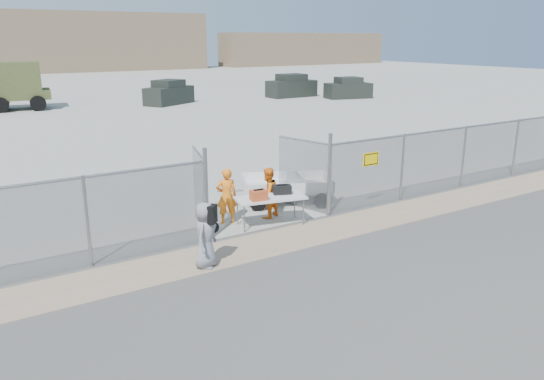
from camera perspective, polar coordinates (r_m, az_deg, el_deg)
ground at (r=13.50m, az=4.53°, el=-6.50°), size 160.00×160.00×0.00m
tarmac_inside at (r=52.76m, az=-23.98°, el=9.12°), size 160.00×80.00×0.01m
dirt_strip at (r=14.25m, az=2.14°, el=-5.18°), size 44.00×1.60×0.01m
distant_hills at (r=88.86m, az=-24.70°, el=14.26°), size 140.00×6.00×9.00m
chain_link_fence at (r=14.69m, az=0.00°, el=0.00°), size 40.00×0.20×2.20m
folding_table at (r=15.07m, az=-0.16°, el=-2.29°), size 2.11×1.22×0.84m
orange_bag at (r=14.62m, az=-1.44°, el=-0.57°), size 0.48×0.35×0.28m
black_duffel at (r=15.22m, az=1.09°, el=0.05°), size 0.59×0.46×0.25m
security_worker_left at (r=15.18m, az=-4.91°, el=-0.65°), size 0.69×0.56×1.63m
security_worker_right at (r=15.61m, az=-0.47°, el=-0.33°), size 0.88×0.78×1.52m
visitor at (r=12.35m, az=-7.18°, el=-4.83°), size 0.90×0.90×1.57m
utility_trailer at (r=17.19m, az=1.56°, el=0.13°), size 4.15×3.27×0.90m
parked_vehicle_near at (r=43.73m, az=-11.03°, el=10.26°), size 4.57×3.70×1.89m
parked_vehicle_mid at (r=48.42m, az=2.10°, el=11.14°), size 4.44×2.10×1.99m
parked_vehicle_far at (r=47.76m, az=8.20°, el=10.80°), size 4.26×2.62×1.79m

